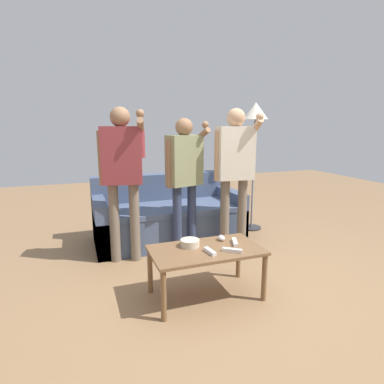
{
  "coord_description": "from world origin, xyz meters",
  "views": [
    {
      "loc": [
        -1.23,
        -2.52,
        1.46
      ],
      "look_at": [
        -0.21,
        0.31,
        0.83
      ],
      "focal_mm": 30.34,
      "sensor_mm": 36.0,
      "label": 1
    }
  ],
  "objects_px": {
    "player_left": "(122,167)",
    "player_right": "(235,164)",
    "snack_bowl": "(190,243)",
    "couch": "(168,217)",
    "coffee_table": "(206,255)",
    "game_remote_wand_far": "(210,251)",
    "player_center": "(184,170)",
    "game_remote_nunchuk": "(221,238)",
    "game_remote_wand_spare": "(235,242)",
    "game_remote_wand_near": "(232,250)",
    "floor_lamp": "(255,121)"
  },
  "relations": [
    {
      "from": "game_remote_nunchuk",
      "to": "game_remote_wand_near",
      "type": "bearing_deg",
      "value": -96.23
    },
    {
      "from": "player_left",
      "to": "player_center",
      "type": "relative_size",
      "value": 1.07
    },
    {
      "from": "couch",
      "to": "player_left",
      "type": "bearing_deg",
      "value": -141.29
    },
    {
      "from": "player_center",
      "to": "floor_lamp",
      "type": "bearing_deg",
      "value": 24.22
    },
    {
      "from": "coffee_table",
      "to": "game_remote_wand_near",
      "type": "height_order",
      "value": "game_remote_wand_near"
    },
    {
      "from": "player_center",
      "to": "snack_bowl",
      "type": "bearing_deg",
      "value": -105.7
    },
    {
      "from": "game_remote_nunchuk",
      "to": "game_remote_wand_spare",
      "type": "xyz_separation_m",
      "value": [
        0.08,
        -0.12,
        -0.01
      ]
    },
    {
      "from": "game_remote_wand_near",
      "to": "floor_lamp",
      "type": "bearing_deg",
      "value": 55.23
    },
    {
      "from": "coffee_table",
      "to": "snack_bowl",
      "type": "relative_size",
      "value": 5.71
    },
    {
      "from": "player_left",
      "to": "player_right",
      "type": "distance_m",
      "value": 1.23
    },
    {
      "from": "snack_bowl",
      "to": "floor_lamp",
      "type": "xyz_separation_m",
      "value": [
        1.42,
        1.41,
        1.04
      ]
    },
    {
      "from": "game_remote_nunchuk",
      "to": "game_remote_wand_near",
      "type": "height_order",
      "value": "game_remote_nunchuk"
    },
    {
      "from": "coffee_table",
      "to": "game_remote_wand_near",
      "type": "xyz_separation_m",
      "value": [
        0.17,
        -0.14,
        0.07
      ]
    },
    {
      "from": "game_remote_wand_near",
      "to": "game_remote_wand_far",
      "type": "xyz_separation_m",
      "value": [
        -0.18,
        0.04,
        0.0
      ]
    },
    {
      "from": "game_remote_nunchuk",
      "to": "player_center",
      "type": "distance_m",
      "value": 0.98
    },
    {
      "from": "game_remote_nunchuk",
      "to": "player_right",
      "type": "height_order",
      "value": "player_right"
    },
    {
      "from": "couch",
      "to": "floor_lamp",
      "type": "relative_size",
      "value": 1.05
    },
    {
      "from": "floor_lamp",
      "to": "player_right",
      "type": "height_order",
      "value": "floor_lamp"
    },
    {
      "from": "floor_lamp",
      "to": "game_remote_wand_spare",
      "type": "distance_m",
      "value": 2.09
    },
    {
      "from": "game_remote_nunchuk",
      "to": "game_remote_wand_far",
      "type": "xyz_separation_m",
      "value": [
        -0.21,
        -0.24,
        -0.01
      ]
    },
    {
      "from": "couch",
      "to": "game_remote_wand_spare",
      "type": "relative_size",
      "value": 10.99
    },
    {
      "from": "snack_bowl",
      "to": "couch",
      "type": "bearing_deg",
      "value": 82.24
    },
    {
      "from": "coffee_table",
      "to": "game_remote_wand_far",
      "type": "height_order",
      "value": "game_remote_wand_far"
    },
    {
      "from": "player_right",
      "to": "player_left",
      "type": "bearing_deg",
      "value": 173.27
    },
    {
      "from": "couch",
      "to": "game_remote_nunchuk",
      "type": "height_order",
      "value": "couch"
    },
    {
      "from": "couch",
      "to": "snack_bowl",
      "type": "bearing_deg",
      "value": -97.76
    },
    {
      "from": "game_remote_nunchuk",
      "to": "player_left",
      "type": "bearing_deg",
      "value": 130.74
    },
    {
      "from": "game_remote_nunchuk",
      "to": "floor_lamp",
      "type": "distance_m",
      "value": 2.05
    },
    {
      "from": "couch",
      "to": "snack_bowl",
      "type": "distance_m",
      "value": 1.4
    },
    {
      "from": "couch",
      "to": "coffee_table",
      "type": "bearing_deg",
      "value": -93.12
    },
    {
      "from": "game_remote_nunchuk",
      "to": "game_remote_wand_spare",
      "type": "height_order",
      "value": "game_remote_nunchuk"
    },
    {
      "from": "game_remote_wand_near",
      "to": "game_remote_wand_far",
      "type": "relative_size",
      "value": 0.99
    },
    {
      "from": "game_remote_wand_near",
      "to": "game_remote_wand_spare",
      "type": "bearing_deg",
      "value": 56.37
    },
    {
      "from": "game_remote_nunchuk",
      "to": "game_remote_wand_far",
      "type": "bearing_deg",
      "value": -131.64
    },
    {
      "from": "couch",
      "to": "player_right",
      "type": "height_order",
      "value": "player_right"
    },
    {
      "from": "game_remote_nunchuk",
      "to": "floor_lamp",
      "type": "height_order",
      "value": "floor_lamp"
    },
    {
      "from": "player_left",
      "to": "player_center",
      "type": "height_order",
      "value": "player_left"
    },
    {
      "from": "player_center",
      "to": "game_remote_wand_spare",
      "type": "height_order",
      "value": "player_center"
    },
    {
      "from": "player_center",
      "to": "game_remote_wand_spare",
      "type": "xyz_separation_m",
      "value": [
        0.14,
        -0.96,
        -0.51
      ]
    },
    {
      "from": "player_right",
      "to": "game_remote_wand_spare",
      "type": "distance_m",
      "value": 1.09
    },
    {
      "from": "player_left",
      "to": "player_center",
      "type": "bearing_deg",
      "value": -1.24
    },
    {
      "from": "couch",
      "to": "game_remote_wand_far",
      "type": "height_order",
      "value": "couch"
    },
    {
      "from": "player_left",
      "to": "snack_bowl",
      "type": "bearing_deg",
      "value": -64.59
    },
    {
      "from": "coffee_table",
      "to": "couch",
      "type": "bearing_deg",
      "value": 86.88
    },
    {
      "from": "snack_bowl",
      "to": "player_right",
      "type": "relative_size",
      "value": 0.1
    },
    {
      "from": "player_center",
      "to": "player_left",
      "type": "bearing_deg",
      "value": 178.76
    },
    {
      "from": "coffee_table",
      "to": "player_center",
      "type": "relative_size",
      "value": 0.61
    },
    {
      "from": "player_right",
      "to": "game_remote_wand_near",
      "type": "bearing_deg",
      "value": -117.51
    },
    {
      "from": "coffee_table",
      "to": "game_remote_wand_far",
      "type": "relative_size",
      "value": 6.14
    },
    {
      "from": "couch",
      "to": "player_right",
      "type": "distance_m",
      "value": 1.14
    }
  ]
}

